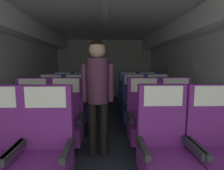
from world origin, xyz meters
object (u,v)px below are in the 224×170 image
Objects in this scene: seat_b_right_window at (144,121)px; seat_c_right_aisle at (158,106)px; seat_c_right_window at (134,106)px; seat_a_right_aisle at (216,151)px; seat_a_right_window at (165,151)px; seat_c_left_window at (51,107)px; seat_b_left_aisle at (66,123)px; seat_d_right_aisle at (147,97)px; flight_attendant at (98,86)px; seat_d_left_aisle at (82,98)px; seat_a_left_aisle at (45,155)px; seat_b_right_aisle at (177,121)px; seat_d_right_window at (129,98)px; seat_d_left_window at (62,98)px; seat_b_left_window at (32,123)px; seat_c_left_aisle at (76,107)px.

seat_b_right_window is 1.00× the size of seat_c_right_aisle.
seat_c_right_aisle is 1.00× the size of seat_c_right_window.
seat_a_right_aisle is 1.82m from seat_c_right_window.
seat_c_left_window is at bearing 133.03° from seat_a_right_window.
seat_b_left_aisle is at bearing 142.86° from seat_a_right_window.
seat_c_left_window is 2.27m from seat_d_right_aisle.
seat_c_right_aisle is 1.58m from flight_attendant.
seat_b_left_aisle is at bearing -142.03° from seat_c_right_window.
seat_c_right_aisle is at bearing 29.01° from seat_b_left_aisle.
seat_d_left_aisle and seat_d_right_aisle have the same top height.
seat_b_right_aisle is (1.62, 0.89, 0.00)m from seat_a_left_aisle.
seat_b_right_aisle is at bearing 60.57° from seat_a_right_window.
seat_b_left_aisle is 1.00× the size of seat_b_right_window.
seat_a_left_aisle and seat_d_right_window have the same top height.
seat_d_right_window is at bearing 100.26° from seat_a_right_aisle.
seat_d_left_aisle is (0.48, 0.00, 0.00)m from seat_d_left_window.
seat_c_right_window and seat_d_left_aisle have the same top height.
seat_c_right_window is 1.00× the size of seat_d_right_window.
seat_b_left_window is 2.27m from seat_c_right_aisle.
seat_b_right_window and seat_d_right_window have the same top height.
seat_b_right_aisle is at bearing -39.41° from seat_d_left_window.
seat_b_left_window is 1.00× the size of seat_b_right_window.
flight_attendant is (-1.15, -0.95, 0.54)m from seat_c_right_aisle.
seat_c_left_aisle is 1.00× the size of seat_d_right_window.
seat_b_right_aisle is 2.27m from seat_c_left_window.
seat_b_left_window is 1.00× the size of seat_c_right_window.
seat_b_right_aisle and seat_c_left_window have the same top height.
seat_a_right_aisle is 2.39m from seat_c_left_aisle.
seat_d_left_window is (-2.09, 0.85, 0.00)m from seat_c_right_aisle.
seat_c_right_aisle is at bearing 0.50° from seat_c_left_window.
seat_d_right_aisle is at bearing 0.33° from seat_d_left_aisle.
seat_b_right_window is 1.84m from seat_c_left_window.
seat_b_left_aisle and seat_b_right_window have the same top height.
seat_d_left_aisle is (-1.62, 1.73, 0.00)m from seat_b_right_aisle.
seat_c_left_window is 1.00× the size of seat_d_right_window.
seat_c_left_window is 1.00× the size of seat_c_left_aisle.
seat_d_right_window is (-0.47, -0.01, 0.00)m from seat_d_right_aisle.
seat_b_right_window is 1.74m from seat_d_right_window.
seat_a_left_aisle and seat_b_right_aisle have the same top height.
seat_c_right_window is at bearing -37.15° from seat_d_left_aisle.
seat_b_left_window is at bearing 157.53° from seat_a_right_aisle.
flight_attendant is (-0.67, 0.80, 0.54)m from seat_a_right_window.
seat_c_left_aisle and seat_c_right_aisle have the same top height.
seat_b_left_aisle is 1.13m from seat_b_right_window.
seat_d_left_window and seat_d_left_aisle have the same top height.
seat_d_left_window is (-1.61, 1.74, 0.00)m from seat_b_right_window.
seat_a_right_aisle is at bearing -74.71° from seat_c_right_window.
seat_b_left_aisle is at bearing -74.63° from seat_d_left_window.
seat_d_left_aisle is at bearing 74.73° from seat_b_left_window.
seat_b_right_aisle is at bearing 89.81° from seat_a_right_aisle.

